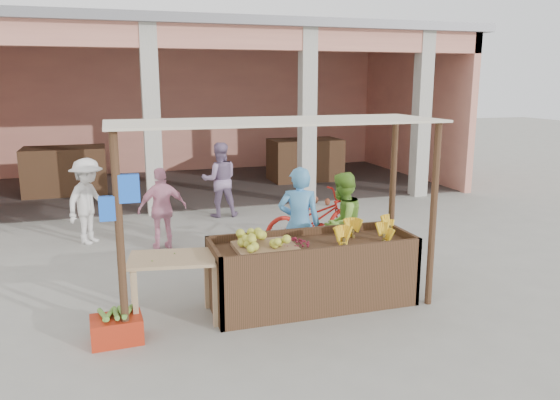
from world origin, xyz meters
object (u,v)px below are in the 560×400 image
object	(u,v)px
fruit_stall	(312,274)
motorcycle	(313,218)
side_table	(172,268)
red_crate	(117,330)
vendor_blue	(299,220)
vendor_green	(342,221)

from	to	relation	value
fruit_stall	motorcycle	size ratio (longest dim) A/B	1.31
fruit_stall	side_table	world-z (taller)	side_table
red_crate	vendor_blue	world-z (taller)	vendor_blue
vendor_blue	motorcycle	size ratio (longest dim) A/B	0.90
fruit_stall	side_table	size ratio (longest dim) A/B	2.36
vendor_blue	fruit_stall	bearing A→B (deg)	102.93
red_crate	fruit_stall	bearing A→B (deg)	5.38
side_table	vendor_blue	bearing A→B (deg)	34.33
fruit_stall	side_table	bearing A→B (deg)	-179.91
side_table	red_crate	distance (m)	0.92
fruit_stall	motorcycle	distance (m)	2.47
fruit_stall	vendor_green	xyz separation A→B (m)	(0.82, 0.94, 0.41)
vendor_green	fruit_stall	bearing A→B (deg)	16.66
vendor_green	motorcycle	size ratio (longest dim) A/B	0.82
red_crate	vendor_blue	distance (m)	2.95
fruit_stall	side_table	xyz separation A→B (m)	(-1.77, -0.00, 0.28)
fruit_stall	red_crate	size ratio (longest dim) A/B	4.70
fruit_stall	vendor_green	world-z (taller)	vendor_green
vendor_blue	vendor_green	xyz separation A→B (m)	(0.69, 0.05, -0.08)
fruit_stall	vendor_blue	world-z (taller)	vendor_blue
vendor_blue	vendor_green	size ratio (longest dim) A/B	1.09
red_crate	vendor_green	bearing A→B (deg)	18.84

